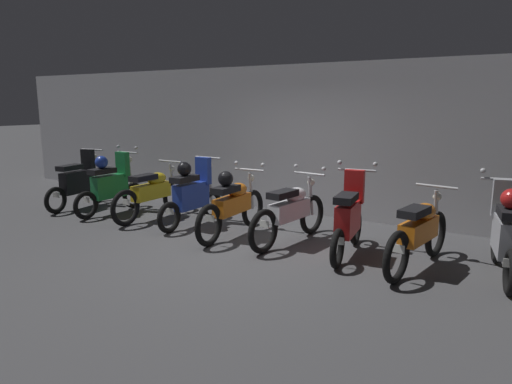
% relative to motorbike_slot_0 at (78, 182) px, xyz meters
% --- Properties ---
extents(ground_plane, '(80.00, 80.00, 0.00)m').
position_rel_motorbike_slot_0_xyz_m(ground_plane, '(4.36, -0.67, -0.52)').
color(ground_plane, '#424244').
extents(back_wall, '(16.72, 0.30, 2.85)m').
position_rel_motorbike_slot_0_xyz_m(back_wall, '(4.36, 2.08, 0.90)').
color(back_wall, '#ADADB2').
rests_on(back_wall, ground).
extents(motorbike_slot_0, '(0.56, 1.68, 1.18)m').
position_rel_motorbike_slot_0_xyz_m(motorbike_slot_0, '(0.00, 0.00, 0.00)').
color(motorbike_slot_0, black).
rests_on(motorbike_slot_0, ground).
extents(motorbike_slot_1, '(0.59, 1.68, 1.29)m').
position_rel_motorbike_slot_0_xyz_m(motorbike_slot_1, '(0.97, -0.01, 0.04)').
color(motorbike_slot_1, black).
rests_on(motorbike_slot_1, ground).
extents(motorbike_slot_2, '(0.56, 1.95, 1.03)m').
position_rel_motorbike_slot_0_xyz_m(motorbike_slot_2, '(1.94, 0.11, -0.03)').
color(motorbike_slot_2, black).
rests_on(motorbike_slot_2, ground).
extents(motorbike_slot_3, '(0.56, 1.68, 1.18)m').
position_rel_motorbike_slot_0_xyz_m(motorbike_slot_3, '(2.91, 0.09, 0.04)').
color(motorbike_slot_3, black).
rests_on(motorbike_slot_3, ground).
extents(motorbike_slot_4, '(0.59, 1.95, 1.15)m').
position_rel_motorbike_slot_0_xyz_m(motorbike_slot_4, '(3.88, -0.08, 0.00)').
color(motorbike_slot_4, black).
rests_on(motorbike_slot_4, ground).
extents(motorbike_slot_5, '(0.59, 1.94, 1.15)m').
position_rel_motorbike_slot_0_xyz_m(motorbike_slot_5, '(4.85, 0.06, -0.03)').
color(motorbike_slot_5, black).
rests_on(motorbike_slot_5, ground).
extents(motorbike_slot_6, '(0.59, 1.68, 1.29)m').
position_rel_motorbike_slot_0_xyz_m(motorbike_slot_6, '(5.81, -0.03, 0.00)').
color(motorbike_slot_6, black).
rests_on(motorbike_slot_6, ground).
extents(motorbike_slot_7, '(0.57, 1.94, 1.03)m').
position_rel_motorbike_slot_0_xyz_m(motorbike_slot_7, '(6.79, -0.10, -0.03)').
color(motorbike_slot_7, black).
rests_on(motorbike_slot_7, ground).
extents(motorbike_slot_8, '(0.58, 1.67, 1.29)m').
position_rel_motorbike_slot_0_xyz_m(motorbike_slot_8, '(7.75, 0.13, 0.04)').
color(motorbike_slot_8, black).
rests_on(motorbike_slot_8, ground).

